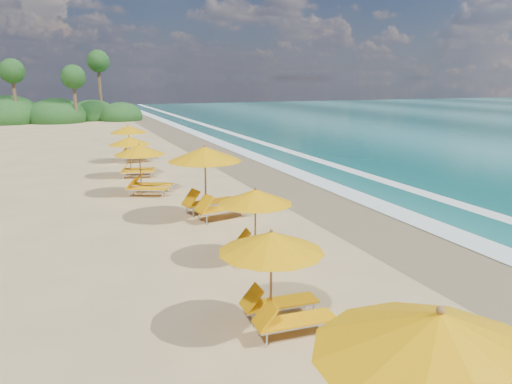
{
  "coord_description": "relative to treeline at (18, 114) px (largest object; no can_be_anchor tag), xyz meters",
  "views": [
    {
      "loc": [
        -5.82,
        -14.39,
        4.86
      ],
      "look_at": [
        0.0,
        0.0,
        1.2
      ],
      "focal_mm": 33.98,
      "sensor_mm": 36.0,
      "label": 1
    }
  ],
  "objects": [
    {
      "name": "station_7",
      "position": [
        8.0,
        -30.7,
        0.24
      ],
      "size": [
        2.38,
        2.19,
        2.21
      ],
      "rotation": [
        0.0,
        0.0,
        0.01
      ],
      "color": "olive",
      "rests_on": "ground"
    },
    {
      "name": "treeline",
      "position": [
        0.0,
        0.0,
        0.0
      ],
      "size": [
        25.8,
        8.8,
        9.74
      ],
      "color": "#163D14",
      "rests_on": "ground"
    },
    {
      "name": "station_6",
      "position": [
        7.42,
        -35.33,
        0.17
      ],
      "size": [
        2.59,
        2.5,
        2.09
      ],
      "rotation": [
        0.0,
        0.0,
        -0.25
      ],
      "color": "olive",
      "rests_on": "ground"
    },
    {
      "name": "station_5",
      "position": [
        7.3,
        -39.36,
        0.23
      ],
      "size": [
        2.89,
        2.89,
        2.19
      ],
      "rotation": [
        0.0,
        0.0,
        -0.46
      ],
      "color": "olive",
      "rests_on": "ground"
    },
    {
      "name": "station_3",
      "position": [
        8.95,
        -48.31,
        0.15
      ],
      "size": [
        2.37,
        2.24,
        2.04
      ],
      "rotation": [
        0.0,
        0.0,
        -0.13
      ],
      "color": "olive",
      "rests_on": "ground"
    },
    {
      "name": "station_4",
      "position": [
        8.9,
        -43.8,
        0.48
      ],
      "size": [
        3.19,
        3.05,
        2.63
      ],
      "rotation": [
        0.0,
        0.0,
        0.2
      ],
      "color": "olive",
      "rests_on": "ground"
    },
    {
      "name": "ground",
      "position": [
        9.94,
        -45.51,
        -1.0
      ],
      "size": [
        160.0,
        160.0,
        0.0
      ],
      "primitive_type": "plane",
      "color": "tan",
      "rests_on": "ground"
    },
    {
      "name": "wet_sand",
      "position": [
        13.94,
        -45.51,
        -0.99
      ],
      "size": [
        4.0,
        160.0,
        0.01
      ],
      "primitive_type": "cube",
      "color": "olive",
      "rests_on": "ground"
    },
    {
      "name": "surf_foam",
      "position": [
        16.64,
        -45.51,
        -0.97
      ],
      "size": [
        4.0,
        160.0,
        0.01
      ],
      "color": "white",
      "rests_on": "ground"
    },
    {
      "name": "station_2",
      "position": [
        7.83,
        -51.92,
        0.17
      ],
      "size": [
        2.31,
        2.15,
        2.08
      ],
      "rotation": [
        0.0,
        0.0,
        -0.05
      ],
      "color": "olive",
      "rests_on": "ground"
    }
  ]
}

